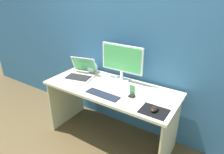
% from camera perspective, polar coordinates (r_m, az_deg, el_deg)
% --- Properties ---
extents(ground_plane, '(8.00, 8.00, 0.00)m').
position_cam_1_polar(ground_plane, '(2.64, -0.31, -16.85)').
color(ground_plane, brown).
extents(wall_back, '(6.00, 0.04, 2.50)m').
position_cam_1_polar(wall_back, '(2.36, 4.80, 12.38)').
color(wall_back, '#30608D').
rests_on(wall_back, ground_plane).
extents(desk, '(1.51, 0.65, 0.71)m').
position_cam_1_polar(desk, '(2.30, -0.34, -6.03)').
color(desk, beige).
rests_on(desk, ground_plane).
extents(monitor, '(0.53, 0.14, 0.44)m').
position_cam_1_polar(monitor, '(2.30, 2.86, 4.71)').
color(monitor, white).
rests_on(monitor, desk).
extents(laptop, '(0.39, 0.38, 0.23)m').
position_cam_1_polar(laptop, '(2.50, -9.01, 1.12)').
color(laptop, silver).
rests_on(laptop, desk).
extents(fishbowl, '(0.14, 0.14, 0.14)m').
position_cam_1_polar(fishbowl, '(2.61, -5.71, 2.81)').
color(fishbowl, silver).
rests_on(fishbowl, desk).
extents(keyboard_external, '(0.38, 0.13, 0.01)m').
position_cam_1_polar(keyboard_external, '(2.07, -2.70, -5.05)').
color(keyboard_external, '#1B2032').
rests_on(keyboard_external, desk).
extents(mousepad, '(0.25, 0.20, 0.00)m').
position_cam_1_polar(mousepad, '(1.86, 11.93, -9.56)').
color(mousepad, black).
rests_on(mousepad, desk).
extents(mouse, '(0.07, 0.10, 0.04)m').
position_cam_1_polar(mouse, '(1.85, 12.08, -8.96)').
color(mouse, black).
rests_on(mouse, mousepad).
extents(phone_in_dock, '(0.06, 0.05, 0.14)m').
position_cam_1_polar(phone_in_dock, '(2.03, 5.80, -4.43)').
color(phone_in_dock, black).
rests_on(phone_in_dock, desk).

